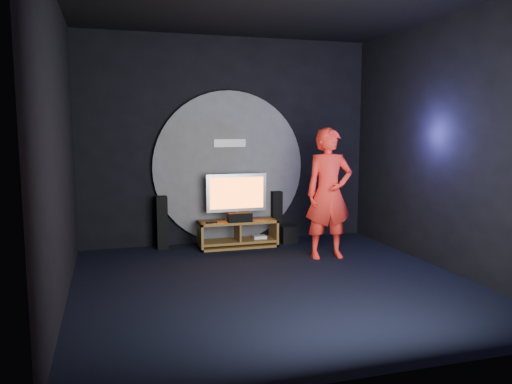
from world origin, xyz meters
TOP-DOWN VIEW (x-y plane):
  - floor at (0.00, 0.00)m, footprint 5.00×5.00m
  - back_wall at (0.00, 2.50)m, footprint 5.00×0.04m
  - front_wall at (0.00, -2.50)m, footprint 5.00×0.04m
  - left_wall at (-2.50, 0.00)m, footprint 0.04×5.00m
  - right_wall at (2.50, 0.00)m, footprint 0.04×5.00m
  - wall_disc_panel at (0.00, 2.44)m, footprint 2.60×0.11m
  - media_console at (0.05, 2.05)m, footprint 1.31×0.45m
  - tv at (0.04, 2.12)m, footprint 1.02×0.22m
  - center_speaker at (0.04, 1.90)m, footprint 0.40×0.15m
  - remote at (-0.42, 1.93)m, footprint 0.18×0.05m
  - tower_speaker_left at (-1.18, 2.28)m, footprint 0.17×0.19m
  - tower_speaker_right at (0.82, 2.35)m, footprint 0.17×0.19m
  - subwoofer at (0.96, 2.09)m, footprint 0.28×0.28m
  - player at (1.21, 1.00)m, footprint 0.76×0.53m

SIDE VIEW (x-z plane):
  - floor at x=0.00m, z-range 0.00..0.00m
  - subwoofer at x=0.96m, z-range 0.00..0.30m
  - media_console at x=0.05m, z-range -0.03..0.42m
  - tower_speaker_left at x=-1.18m, z-range 0.00..0.87m
  - tower_speaker_right at x=0.82m, z-range 0.00..0.87m
  - remote at x=-0.42m, z-range 0.45..0.47m
  - center_speaker at x=0.04m, z-range 0.45..0.60m
  - tv at x=0.04m, z-range 0.49..1.26m
  - player at x=1.21m, z-range 0.00..1.98m
  - wall_disc_panel at x=0.00m, z-range 0.00..2.60m
  - back_wall at x=0.00m, z-range 0.00..3.50m
  - front_wall at x=0.00m, z-range 0.00..3.50m
  - left_wall at x=-2.50m, z-range 0.00..3.50m
  - right_wall at x=2.50m, z-range 0.00..3.50m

